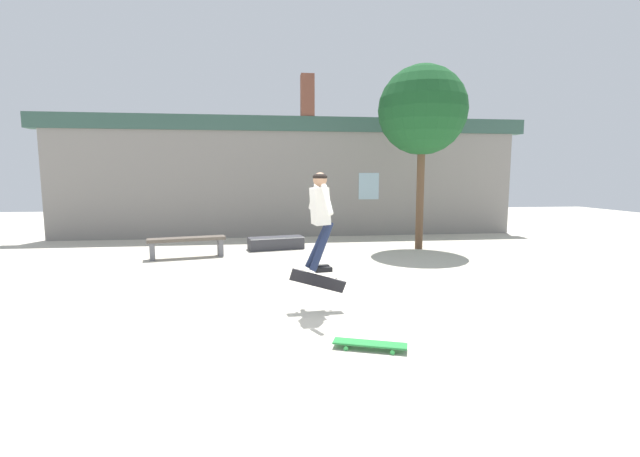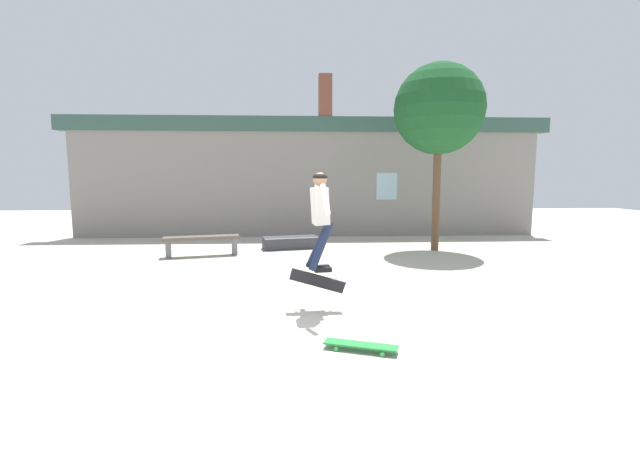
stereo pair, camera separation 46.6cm
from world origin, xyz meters
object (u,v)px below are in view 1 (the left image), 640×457
Objects in this scene: skateboard_flipping at (318,281)px; skateboard_resting at (370,344)px; tree_right at (422,111)px; skate_ledge at (276,243)px; park_bench at (187,243)px; skater at (320,212)px.

skateboard_resting is at bearing -70.52° from skateboard_flipping.
skate_ledge is at bearing 173.98° from tree_right.
park_bench is 2.47m from skate_ledge.
skate_ledge reaches higher than skateboard_resting.
tree_right is at bearing 47.58° from skater.
skater is at bearing -123.89° from tree_right.
tree_right is 8.33m from skateboard_resting.
skate_ledge is 1.07× the size of skater.
skate_ledge is (-4.03, 0.42, -3.64)m from tree_right.
skateboard_resting is (-3.07, -6.77, -3.75)m from tree_right.
skateboard_flipping is 1.66m from skateboard_resting.
park_bench reaches higher than skate_ledge.
skater is at bearing -71.85° from park_bench.
skater is (0.55, -5.59, 1.34)m from skate_ledge.
skate_ledge is 1.86× the size of skateboard_flipping.
skateboard_flipping is (0.51, -5.65, 0.29)m from skate_ledge.
park_bench is 5.49m from skater.
tree_right reaches higher than skateboard_flipping.
tree_right is 5.67× the size of skateboard_resting.
park_bench is 6.97m from skateboard_resting.
park_bench is 2.16× the size of skateboard_resting.
skate_ledge is 5.78m from skater.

